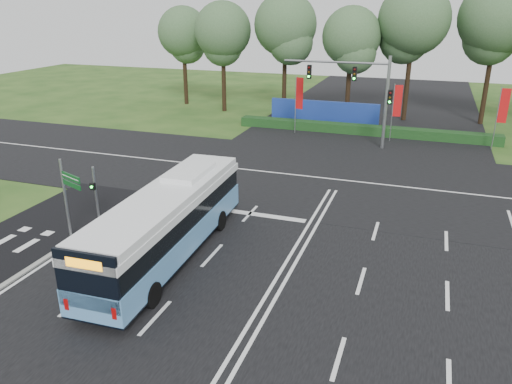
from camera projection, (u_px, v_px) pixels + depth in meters
ground at (283, 268)px, 21.25m from camera, size 120.00×120.00×0.00m
road_main at (283, 268)px, 21.25m from camera, size 20.00×120.00×0.04m
road_cross at (336, 180)px, 31.84m from camera, size 120.00×14.00×0.05m
kerb_strip at (41, 261)px, 21.69m from camera, size 0.25×18.00×0.12m
city_bus at (168, 223)px, 21.58m from camera, size 2.86×11.74×3.35m
pedestrian_signal at (95, 193)px, 24.95m from camera, size 0.26×0.40×3.05m
street_sign at (68, 191)px, 22.81m from camera, size 1.46×0.65×3.99m
banner_flag_left at (298, 97)px, 41.96m from camera, size 0.71×0.24×4.91m
banner_flag_mid at (396, 104)px, 39.64m from camera, size 0.68×0.19×4.67m
banner_flag_right at (502, 110)px, 37.25m from camera, size 0.71×0.08×4.81m
traffic_light_gantry at (363, 87)px, 37.63m from camera, size 8.41×0.28×7.00m
hedge at (363, 130)px, 42.74m from camera, size 22.00×1.20×0.80m
blue_hoarding at (324, 113)px, 45.93m from camera, size 10.00×0.30×2.20m
eucalyptus_row at (414, 24)px, 44.23m from camera, size 48.35×9.57×12.82m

